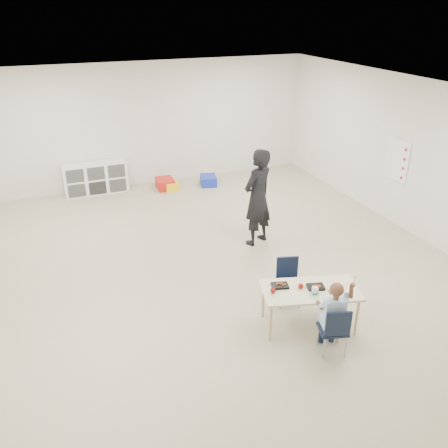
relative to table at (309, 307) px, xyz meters
name	(u,v)px	position (x,y,z in m)	size (l,w,h in m)	color
room	(212,192)	(-0.71, 1.76, 1.11)	(9.00, 9.02, 2.80)	#B5A98B
table	(309,307)	(0.00, 0.00, 0.00)	(1.38, 0.95, 0.58)	beige
chair_near	(333,328)	(0.00, -0.56, 0.05)	(0.34, 0.31, 0.69)	black
chair_far	(289,283)	(0.00, 0.56, 0.05)	(0.34, 0.31, 0.69)	black
child	(334,315)	(0.00, -0.56, 0.25)	(0.46, 0.46, 1.09)	#BCDDFF
lunch_tray_near	(316,287)	(0.08, 0.01, 0.30)	(0.22, 0.16, 0.03)	black
lunch_tray_far	(280,286)	(-0.34, 0.21, 0.30)	(0.22, 0.16, 0.03)	black
milk_carton	(315,291)	(-0.01, -0.12, 0.33)	(0.07, 0.07, 0.10)	white
bread_roll	(333,290)	(0.24, -0.16, 0.32)	(0.09, 0.09, 0.07)	tan
apple_near	(301,286)	(-0.11, 0.07, 0.32)	(0.07, 0.07, 0.07)	maroon
apple_far	(273,291)	(-0.50, 0.11, 0.32)	(0.07, 0.07, 0.07)	maroon
cubby_shelf	(96,178)	(-1.91, 6.04, 0.06)	(1.40, 0.40, 0.70)	white
rules_poster	(397,160)	(3.27, 2.36, 0.96)	(0.02, 0.60, 0.80)	white
adult	(258,198)	(0.41, 2.47, 0.58)	(0.64, 0.42, 1.75)	black
bin_red	(165,184)	(-0.39, 5.71, -0.17)	(0.38, 0.48, 0.24)	red
bin_yellow	(170,185)	(-0.30, 5.62, -0.20)	(0.31, 0.40, 0.19)	yellow
bin_blue	(208,180)	(0.63, 5.56, -0.18)	(0.36, 0.46, 0.22)	#1729AF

